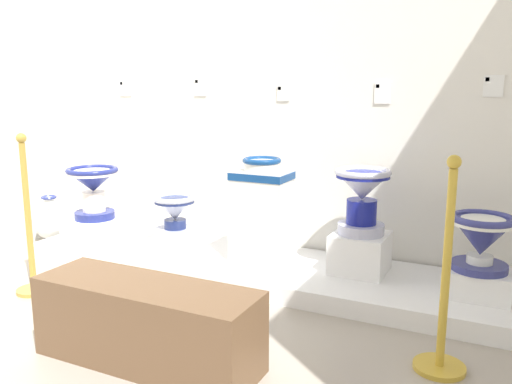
% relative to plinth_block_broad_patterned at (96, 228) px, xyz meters
% --- Properties ---
extents(ground_plane, '(6.32, 5.26, 0.02)m').
position_rel_plinth_block_broad_patterned_xyz_m(ground_plane, '(1.43, -1.33, -0.21)').
color(ground_plane, '#A3998C').
extents(wall_back, '(4.52, 0.06, 3.24)m').
position_rel_plinth_block_broad_patterned_xyz_m(wall_back, '(1.43, 0.53, 1.42)').
color(wall_back, white).
rests_on(wall_back, ground_plane).
extents(display_platform, '(3.53, 0.82, 0.12)m').
position_rel_plinth_block_broad_patterned_xyz_m(display_platform, '(1.43, 0.07, -0.14)').
color(display_platform, white).
rests_on(display_platform, ground_plane).
extents(plinth_block_broad_patterned, '(0.39, 0.38, 0.16)m').
position_rel_plinth_block_broad_patterned_xyz_m(plinth_block_broad_patterned, '(0.00, 0.00, 0.00)').
color(plinth_block_broad_patterned, white).
rests_on(plinth_block_broad_patterned, display_platform).
extents(antique_toilet_broad_patterned, '(0.41, 0.41, 0.41)m').
position_rel_plinth_block_broad_patterned_xyz_m(antique_toilet_broad_patterned, '(0.00, 0.00, 0.35)').
color(antique_toilet_broad_patterned, navy).
rests_on(antique_toilet_broad_patterned, plinth_block_broad_patterned).
extents(plinth_block_central_ornate, '(0.29, 0.30, 0.07)m').
position_rel_plinth_block_broad_patterned_xyz_m(plinth_block_central_ornate, '(0.70, 0.11, -0.04)').
color(plinth_block_central_ornate, white).
rests_on(plinth_block_central_ornate, display_platform).
extents(antique_toilet_central_ornate, '(0.32, 0.32, 0.32)m').
position_rel_plinth_block_broad_patterned_xyz_m(antique_toilet_central_ornate, '(0.70, 0.11, 0.18)').
color(antique_toilet_central_ornate, '#B3B9D3').
rests_on(antique_toilet_central_ornate, plinth_block_central_ornate).
extents(plinth_block_squat_floral, '(0.38, 0.29, 0.26)m').
position_rel_plinth_block_broad_patterned_xyz_m(plinth_block_squat_floral, '(1.44, 0.09, 0.05)').
color(plinth_block_squat_floral, white).
rests_on(plinth_block_squat_floral, display_platform).
extents(antique_toilet_squat_floral, '(0.39, 0.27, 0.47)m').
position_rel_plinth_block_broad_patterned_xyz_m(antique_toilet_squat_floral, '(1.44, 0.09, 0.41)').
color(antique_toilet_squat_floral, white).
rests_on(antique_toilet_squat_floral, plinth_block_squat_floral).
extents(plinth_block_slender_white, '(0.35, 0.34, 0.26)m').
position_rel_plinth_block_broad_patterned_xyz_m(plinth_block_slender_white, '(2.12, 0.15, 0.05)').
color(plinth_block_slender_white, white).
rests_on(plinth_block_slender_white, display_platform).
extents(antique_toilet_slender_white, '(0.36, 0.36, 0.43)m').
position_rel_plinth_block_broad_patterned_xyz_m(antique_toilet_slender_white, '(2.12, 0.15, 0.45)').
color(antique_toilet_slender_white, silver).
rests_on(antique_toilet_slender_white, plinth_block_slender_white).
extents(plinth_block_leftmost, '(0.37, 0.28, 0.16)m').
position_rel_plinth_block_broad_patterned_xyz_m(plinth_block_leftmost, '(2.85, 0.03, 0.00)').
color(plinth_block_leftmost, white).
rests_on(plinth_block_leftmost, display_platform).
extents(antique_toilet_leftmost, '(0.35, 0.35, 0.32)m').
position_rel_plinth_block_broad_patterned_xyz_m(antique_toilet_leftmost, '(2.85, 0.03, 0.28)').
color(antique_toilet_leftmost, navy).
rests_on(antique_toilet_leftmost, plinth_block_leftmost).
extents(info_placard_first, '(0.12, 0.01, 0.13)m').
position_rel_plinth_block_broad_patterned_xyz_m(info_placard_first, '(-0.04, 0.49, 1.11)').
color(info_placard_first, white).
extents(info_placard_second, '(0.11, 0.01, 0.14)m').
position_rel_plinth_block_broad_patterned_xyz_m(info_placard_second, '(0.71, 0.49, 1.12)').
color(info_placard_second, white).
extents(info_placard_third, '(0.09, 0.01, 0.11)m').
position_rel_plinth_block_broad_patterned_xyz_m(info_placard_third, '(1.42, 0.49, 1.07)').
color(info_placard_third, white).
extents(info_placard_fourth, '(0.11, 0.01, 0.15)m').
position_rel_plinth_block_broad_patterned_xyz_m(info_placard_fourth, '(2.14, 0.49, 1.08)').
color(info_placard_fourth, white).
extents(info_placard_fifth, '(0.12, 0.01, 0.13)m').
position_rel_plinth_block_broad_patterned_xyz_m(info_placard_fifth, '(2.83, 0.49, 1.12)').
color(info_placard_fifth, white).
extents(decorative_vase_companion, '(0.26, 0.26, 0.41)m').
position_rel_plinth_block_broad_patterned_xyz_m(decorative_vase_companion, '(-0.53, 0.03, -0.02)').
color(decorative_vase_companion, navy).
rests_on(decorative_vase_companion, ground_plane).
extents(stanchion_post_near_left, '(0.22, 0.22, 1.04)m').
position_rel_plinth_block_broad_patterned_xyz_m(stanchion_post_near_left, '(0.24, -0.85, 0.15)').
color(stanchion_post_near_left, '#B6933B').
rests_on(stanchion_post_near_left, ground_plane).
extents(stanchion_post_near_right, '(0.24, 0.24, 1.02)m').
position_rel_plinth_block_broad_patterned_xyz_m(stanchion_post_near_right, '(2.75, -0.70, 0.12)').
color(stanchion_post_near_right, gold).
rests_on(stanchion_post_near_right, ground_plane).
extents(museum_bench, '(1.12, 0.36, 0.40)m').
position_rel_plinth_block_broad_patterned_xyz_m(museum_bench, '(1.47, -1.25, 0.00)').
color(museum_bench, brown).
rests_on(museum_bench, ground_plane).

